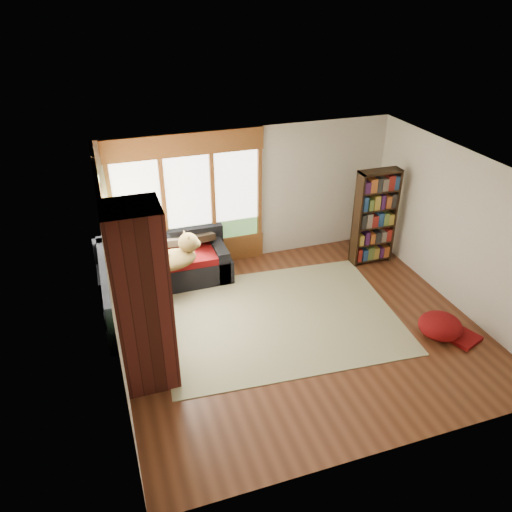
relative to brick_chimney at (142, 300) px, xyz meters
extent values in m
plane|color=#4D2615|center=(2.40, 0.35, -1.30)|extent=(5.50, 5.50, 0.00)
plane|color=white|center=(2.40, 0.35, 1.30)|extent=(5.50, 5.50, 0.00)
cube|color=silver|center=(2.40, 2.85, 0.00)|extent=(5.50, 0.04, 2.60)
cube|color=silver|center=(2.40, -2.15, 0.00)|extent=(5.50, 0.04, 2.60)
cube|color=silver|center=(-0.35, 0.35, 0.00)|extent=(0.04, 5.00, 2.60)
cube|color=silver|center=(5.15, 0.35, 0.00)|extent=(0.04, 5.00, 2.60)
cube|color=brown|center=(1.20, 2.82, 0.05)|extent=(2.82, 0.10, 1.90)
cube|color=white|center=(1.20, 2.82, 0.05)|extent=(2.54, 0.09, 1.62)
cube|color=brown|center=(-0.32, 1.55, 0.05)|extent=(0.10, 2.62, 1.90)
cube|color=white|center=(-0.32, 1.55, 0.05)|extent=(0.09, 2.36, 1.62)
cube|color=#628552|center=(-0.29, 2.38, 0.45)|extent=(0.03, 0.72, 0.90)
cube|color=#471914|center=(0.00, 0.00, 0.00)|extent=(0.70, 0.70, 2.60)
cube|color=black|center=(0.75, 2.40, -1.09)|extent=(2.20, 0.90, 0.42)
cube|color=black|center=(0.75, 2.75, -0.69)|extent=(2.20, 0.20, 0.38)
cube|color=black|center=(1.75, 2.40, -1.00)|extent=(0.20, 0.90, 0.60)
cube|color=maroon|center=(0.65, 2.28, -0.82)|extent=(1.90, 0.66, 0.12)
cube|color=black|center=(0.10, 1.75, -1.09)|extent=(0.90, 2.20, 0.42)
cube|color=black|center=(-0.25, 1.75, -0.69)|extent=(0.20, 2.20, 0.38)
cube|color=black|center=(0.10, 0.75, -1.00)|extent=(0.90, 0.20, 0.60)
cube|color=maroon|center=(0.22, 1.40, -0.82)|extent=(0.66, 1.20, 0.12)
cube|color=maroon|center=(0.22, 2.35, -0.82)|extent=(0.66, 0.66, 0.12)
cube|color=silver|center=(2.18, 0.73, -1.29)|extent=(3.99, 3.17, 0.01)
cube|color=black|center=(4.92, 1.92, -0.36)|extent=(0.04, 0.27, 1.87)
cube|color=black|center=(4.16, 1.92, -0.36)|extent=(0.04, 0.27, 1.87)
cube|color=black|center=(4.54, 2.04, -0.36)|extent=(0.80, 0.02, 1.87)
cube|color=black|center=(4.54, 1.92, -1.24)|extent=(0.72, 0.25, 0.03)
cube|color=black|center=(4.54, 1.92, -0.89)|extent=(0.72, 0.25, 0.03)
cube|color=black|center=(4.54, 1.92, -0.53)|extent=(0.72, 0.25, 0.03)
cube|color=black|center=(4.54, 1.92, -0.18)|extent=(0.72, 0.25, 0.03)
cube|color=black|center=(4.54, 1.92, 0.18)|extent=(0.72, 0.25, 0.03)
cube|color=black|center=(4.54, 1.92, 0.53)|extent=(0.72, 0.25, 0.03)
cube|color=#726659|center=(4.54, 1.90, -0.36)|extent=(0.68, 0.19, 1.71)
ellipsoid|color=maroon|center=(4.38, -0.50, -1.11)|extent=(0.70, 0.70, 0.36)
ellipsoid|color=brown|center=(0.69, 1.92, -0.55)|extent=(0.94, 0.71, 0.29)
sphere|color=brown|center=(0.99, 1.98, -0.41)|extent=(0.41, 0.41, 0.34)
cone|color=brown|center=(0.93, 1.97, -0.28)|extent=(0.15, 0.15, 0.15)
ellipsoid|color=black|center=(0.16, 1.47, -0.58)|extent=(0.60, 0.82, 0.26)
sphere|color=black|center=(0.20, 1.74, -0.45)|extent=(0.35, 0.35, 0.31)
cone|color=black|center=(0.19, 1.69, -0.33)|extent=(0.13, 0.13, 0.13)
cube|color=black|center=(1.45, 2.61, -0.50)|extent=(0.45, 0.12, 0.45)
cube|color=black|center=(0.85, 2.61, -0.50)|extent=(0.45, 0.12, 0.45)
cube|color=black|center=(-0.08, 2.15, -0.50)|extent=(0.45, 0.12, 0.45)
cube|color=black|center=(-0.08, 1.05, -0.50)|extent=(0.45, 0.12, 0.45)
camera|label=1|loc=(-0.29, -5.47, 3.62)|focal=35.00mm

